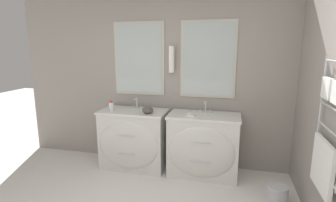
{
  "coord_description": "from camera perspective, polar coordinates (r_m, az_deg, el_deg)",
  "views": [
    {
      "loc": [
        0.84,
        -1.51,
        1.78
      ],
      "look_at": [
        0.08,
        1.58,
        1.12
      ],
      "focal_mm": 28.0,
      "sensor_mm": 36.0,
      "label": 1
    }
  ],
  "objects": [
    {
      "name": "wall_back",
      "position": [
        3.91,
        1.41,
        4.92
      ],
      "size": [
        4.97,
        0.16,
        2.6
      ],
      "color": "gray",
      "rests_on": "ground_plane"
    },
    {
      "name": "wall_right",
      "position": [
        2.71,
        32.44,
        -0.39
      ],
      "size": [
        0.13,
        4.38,
        2.6
      ],
      "color": "gray",
      "rests_on": "ground_plane"
    },
    {
      "name": "vanity_left",
      "position": [
        3.94,
        -7.51,
        -8.17
      ],
      "size": [
        0.98,
        0.58,
        0.87
      ],
      "color": "silver",
      "rests_on": "ground_plane"
    },
    {
      "name": "vanity_right",
      "position": [
        3.71,
        7.65,
        -9.48
      ],
      "size": [
        0.98,
        0.58,
        0.87
      ],
      "color": "silver",
      "rests_on": "ground_plane"
    },
    {
      "name": "faucet_left",
      "position": [
        3.95,
        -6.85,
        -0.54
      ],
      "size": [
        0.17,
        0.11,
        0.17
      ],
      "color": "silver",
      "rests_on": "vanity_left"
    },
    {
      "name": "faucet_right",
      "position": [
        3.71,
        8.14,
        -1.36
      ],
      "size": [
        0.17,
        0.11,
        0.17
      ],
      "color": "silver",
      "rests_on": "vanity_right"
    },
    {
      "name": "toiletry_bottle",
      "position": [
        3.88,
        -12.23,
        -1.11
      ],
      "size": [
        0.07,
        0.07,
        0.15
      ],
      "color": "silver",
      "rests_on": "vanity_left"
    },
    {
      "name": "amenity_bowl",
      "position": [
        3.65,
        -4.43,
        -2.0
      ],
      "size": [
        0.16,
        0.16,
        0.09
      ],
      "color": "#4C4742",
      "rests_on": "vanity_left"
    },
    {
      "name": "soap_dish",
      "position": [
        3.53,
        4.93,
        -2.99
      ],
      "size": [
        0.1,
        0.07,
        0.04
      ],
      "color": "white",
      "rests_on": "vanity_right"
    },
    {
      "name": "waste_bin",
      "position": [
        3.46,
        22.65,
        -18.09
      ],
      "size": [
        0.24,
        0.24,
        0.21
      ],
      "color": "#B7B7BC",
      "rests_on": "ground_plane"
    }
  ]
}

